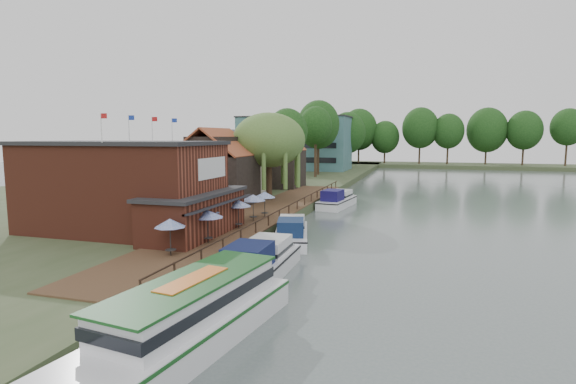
% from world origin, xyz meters
% --- Properties ---
extents(ground, '(260.00, 260.00, 0.00)m').
position_xyz_m(ground, '(0.00, 0.00, 0.00)').
color(ground, '#505C5A').
rests_on(ground, ground).
extents(land_bank, '(50.00, 140.00, 1.00)m').
position_xyz_m(land_bank, '(-30.00, 35.00, 0.50)').
color(land_bank, '#384728').
rests_on(land_bank, ground).
extents(quay_deck, '(6.00, 50.00, 0.10)m').
position_xyz_m(quay_deck, '(-8.00, 10.00, 1.05)').
color(quay_deck, '#47301E').
rests_on(quay_deck, land_bank).
extents(quay_rail, '(0.20, 49.00, 1.00)m').
position_xyz_m(quay_rail, '(-5.30, 10.50, 1.50)').
color(quay_rail, black).
rests_on(quay_rail, land_bank).
extents(pub, '(20.00, 11.00, 7.30)m').
position_xyz_m(pub, '(-14.00, -1.00, 4.65)').
color(pub, maroon).
rests_on(pub, land_bank).
extents(hotel_block, '(25.40, 12.40, 12.30)m').
position_xyz_m(hotel_block, '(-22.00, 70.00, 7.15)').
color(hotel_block, '#38666B').
rests_on(hotel_block, land_bank).
extents(cottage_a, '(8.60, 7.60, 8.50)m').
position_xyz_m(cottage_a, '(-15.00, 14.00, 5.25)').
color(cottage_a, black).
rests_on(cottage_a, land_bank).
extents(cottage_b, '(9.60, 8.60, 8.50)m').
position_xyz_m(cottage_b, '(-18.00, 24.00, 5.25)').
color(cottage_b, beige).
rests_on(cottage_b, land_bank).
extents(cottage_c, '(7.60, 7.60, 8.50)m').
position_xyz_m(cottage_c, '(-14.00, 33.00, 5.25)').
color(cottage_c, black).
rests_on(cottage_c, land_bank).
extents(willow, '(8.60, 8.60, 10.43)m').
position_xyz_m(willow, '(-10.50, 19.00, 6.21)').
color(willow, '#476B2D').
rests_on(willow, land_bank).
extents(umbrella_0, '(2.00, 2.00, 2.38)m').
position_xyz_m(umbrella_0, '(-8.02, -6.93, 2.29)').
color(umbrella_0, '#1B4097').
rests_on(umbrella_0, quay_deck).
extents(umbrella_1, '(2.28, 2.28, 2.38)m').
position_xyz_m(umbrella_1, '(-7.32, -3.16, 2.29)').
color(umbrella_1, '#1C329A').
rests_on(umbrella_1, quay_deck).
extents(umbrella_2, '(1.95, 1.95, 2.38)m').
position_xyz_m(umbrella_2, '(-8.29, -1.28, 2.29)').
color(umbrella_2, navy).
rests_on(umbrella_2, quay_deck).
extents(umbrella_3, '(2.17, 2.17, 2.38)m').
position_xyz_m(umbrella_3, '(-7.26, 2.18, 2.29)').
color(umbrella_3, navy).
rests_on(umbrella_3, quay_deck).
extents(umbrella_4, '(2.30, 2.30, 2.38)m').
position_xyz_m(umbrella_4, '(-7.32, 5.64, 2.29)').
color(umbrella_4, navy).
rests_on(umbrella_4, quay_deck).
extents(umbrella_5, '(2.10, 2.10, 2.38)m').
position_xyz_m(umbrella_5, '(-7.04, 7.89, 2.29)').
color(umbrella_5, navy).
rests_on(umbrella_5, quay_deck).
extents(cruiser_0, '(3.44, 10.22, 2.48)m').
position_xyz_m(cruiser_0, '(-2.28, -6.17, 1.24)').
color(cruiser_0, silver).
rests_on(cruiser_0, ground).
extents(cruiser_1, '(5.19, 9.63, 2.20)m').
position_xyz_m(cruiser_1, '(-3.03, 3.21, 1.10)').
color(cruiser_1, white).
rests_on(cruiser_1, ground).
extents(cruiser_2, '(4.26, 9.84, 2.29)m').
position_xyz_m(cruiser_2, '(-2.92, 22.60, 1.15)').
color(cruiser_2, white).
rests_on(cruiser_2, ground).
extents(tour_boat, '(5.38, 13.30, 2.82)m').
position_xyz_m(tour_boat, '(-1.88, -15.97, 1.41)').
color(tour_boat, silver).
rests_on(tour_boat, ground).
extents(swan, '(0.44, 0.44, 0.44)m').
position_xyz_m(swan, '(-4.50, -13.55, 0.22)').
color(swan, white).
rests_on(swan, ground).
extents(bank_tree_0, '(6.79, 6.79, 12.29)m').
position_xyz_m(bank_tree_0, '(-14.82, 40.50, 7.15)').
color(bank_tree_0, '#143811').
rests_on(bank_tree_0, land_bank).
extents(bank_tree_1, '(6.20, 6.20, 13.26)m').
position_xyz_m(bank_tree_1, '(-12.60, 51.48, 7.63)').
color(bank_tree_1, '#143811').
rests_on(bank_tree_1, land_bank).
extents(bank_tree_2, '(8.38, 8.38, 14.79)m').
position_xyz_m(bank_tree_2, '(-13.28, 56.64, 8.40)').
color(bank_tree_2, '#143811').
rests_on(bank_tree_2, land_bank).
extents(bank_tree_3, '(8.74, 8.74, 13.55)m').
position_xyz_m(bank_tree_3, '(-10.94, 77.92, 7.78)').
color(bank_tree_3, '#143811').
rests_on(bank_tree_3, land_bank).
extents(bank_tree_4, '(6.51, 6.51, 10.61)m').
position_xyz_m(bank_tree_4, '(-18.88, 87.42, 6.30)').
color(bank_tree_4, '#143811').
rests_on(bank_tree_4, land_bank).
extents(bank_tree_5, '(6.39, 6.39, 10.62)m').
position_xyz_m(bank_tree_5, '(-18.73, 92.58, 6.31)').
color(bank_tree_5, '#143811').
rests_on(bank_tree_5, land_bank).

